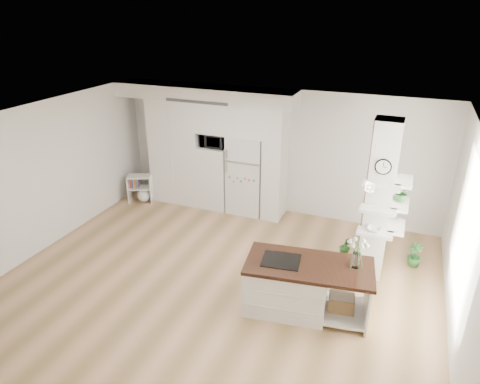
# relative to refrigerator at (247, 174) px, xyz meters

# --- Properties ---
(floor) EXTENTS (7.00, 6.00, 0.01)m
(floor) POSITION_rel_refrigerator_xyz_m (0.53, -2.68, -0.88)
(floor) COLOR tan
(floor) RESTS_ON ground
(room) EXTENTS (7.04, 6.04, 2.72)m
(room) POSITION_rel_refrigerator_xyz_m (0.53, -2.68, 0.98)
(room) COLOR white
(room) RESTS_ON ground
(cabinet_wall) EXTENTS (4.00, 0.71, 2.70)m
(cabinet_wall) POSITION_rel_refrigerator_xyz_m (-0.92, -0.01, 0.63)
(cabinet_wall) COLOR white
(cabinet_wall) RESTS_ON floor
(refrigerator) EXTENTS (0.78, 0.69, 1.75)m
(refrigerator) POSITION_rel_refrigerator_xyz_m (0.00, 0.00, 0.00)
(refrigerator) COLOR white
(refrigerator) RESTS_ON floor
(column) EXTENTS (0.69, 0.90, 2.70)m
(column) POSITION_rel_refrigerator_xyz_m (2.90, -1.55, 0.48)
(column) COLOR silver
(column) RESTS_ON floor
(window) EXTENTS (0.00, 2.40, 2.40)m
(window) POSITION_rel_refrigerator_xyz_m (4.00, -2.38, 0.62)
(window) COLOR white
(window) RESTS_ON room
(pendant_light) EXTENTS (0.12, 0.12, 0.10)m
(pendant_light) POSITION_rel_refrigerator_xyz_m (2.23, -2.53, 1.24)
(pendant_light) COLOR white
(pendant_light) RESTS_ON room
(kitchen_island) EXTENTS (1.93, 1.12, 1.39)m
(kitchen_island) POSITION_rel_refrigerator_xyz_m (1.86, -2.89, -0.44)
(kitchen_island) COLOR white
(kitchen_island) RESTS_ON floor
(bookshelf) EXTENTS (0.63, 0.51, 0.65)m
(bookshelf) POSITION_rel_refrigerator_xyz_m (-2.45, -0.48, -0.59)
(bookshelf) COLOR white
(bookshelf) RESTS_ON floor
(floor_plant_a) EXTENTS (0.27, 0.23, 0.44)m
(floor_plant_a) POSITION_rel_refrigerator_xyz_m (2.36, -1.13, -0.65)
(floor_plant_a) COLOR #29672B
(floor_plant_a) RESTS_ON floor
(floor_plant_b) EXTENTS (0.29, 0.29, 0.43)m
(floor_plant_b) POSITION_rel_refrigerator_xyz_m (3.52, -0.97, -0.66)
(floor_plant_b) COLOR #29672B
(floor_plant_b) RESTS_ON floor
(microwave) EXTENTS (0.54, 0.37, 0.30)m
(microwave) POSITION_rel_refrigerator_xyz_m (-0.75, -0.06, 0.69)
(microwave) COLOR #2D2D2D
(microwave) RESTS_ON cabinet_wall
(shelf_plant) EXTENTS (0.27, 0.23, 0.30)m
(shelf_plant) POSITION_rel_refrigerator_xyz_m (3.15, -1.38, 0.65)
(shelf_plant) COLOR #29672B
(shelf_plant) RESTS_ON column
(decor_bowl) EXTENTS (0.22, 0.22, 0.05)m
(decor_bowl) POSITION_rel_refrigerator_xyz_m (2.82, -1.78, 0.13)
(decor_bowl) COLOR white
(decor_bowl) RESTS_ON column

